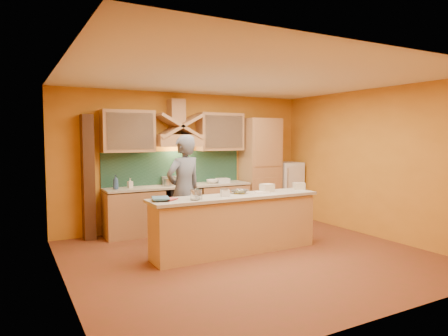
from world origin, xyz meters
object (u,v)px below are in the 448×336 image
person (184,190)px  stove (180,208)px  mixing_bowl (239,192)px  kitchen_scale (225,193)px  fridge (287,190)px

person → stove: bearing=-124.2°
stove → person: person is taller
stove → mixing_bowl: size_ratio=3.30×
stove → kitchen_scale: (-0.01, -1.92, 0.55)m
person → mixing_bowl: 0.99m
stove → kitchen_scale: 2.00m
fridge → person: 3.26m
fridge → kitchen_scale: 3.34m
fridge → person: (-3.06, -1.08, 0.31)m
mixing_bowl → kitchen_scale: bearing=-156.1°
fridge → kitchen_scale: bearing=-144.7°
fridge → mixing_bowl: fridge is taller
fridge → mixing_bowl: size_ratio=4.77×
stove → mixing_bowl: bearing=-78.5°
person → fridge: bearing=-176.1°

